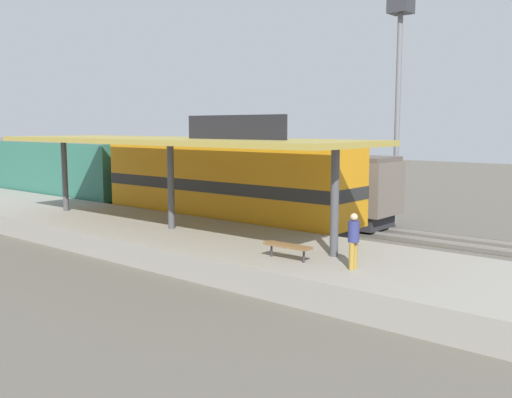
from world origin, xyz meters
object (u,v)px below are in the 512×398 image
Objects in this scene: person_waiting at (354,238)px; freight_car at (291,185)px; platform_bench at (287,246)px; passenger_carriage_front at (35,168)px; light_mast at (399,65)px; locomotive at (224,183)px.

freight_car is at bearing 43.74° from person_waiting.
platform_bench is 27.05m from passenger_carriage_front.
light_mast is at bearing 12.30° from platform_bench.
person_waiting is (-13.53, -5.28, -6.54)m from light_mast.
light_mast is 6.84× the size of person_waiting.
locomotive is 18.00m from passenger_carriage_front.
light_mast is 15.93m from person_waiting.
passenger_carriage_front is 1.67× the size of freight_car.
passenger_carriage_front is at bearing 90.00° from locomotive.
locomotive is (6.00, 8.36, 1.07)m from platform_bench.
passenger_carriage_front reaches higher than person_waiting.
person_waiting is (0.27, -2.27, 0.51)m from platform_bench.
light_mast reaches higher than passenger_carriage_front.
locomotive is 1.20× the size of freight_car.
light_mast reaches higher than person_waiting.
freight_car is (4.60, -0.75, -0.44)m from locomotive.
locomotive reaches higher than platform_bench.
passenger_carriage_front is 19.31m from freight_car.
platform_bench is at bearing -144.31° from freight_car.
locomotive reaches higher than passenger_carriage_front.
platform_bench is 13.07m from freight_car.
light_mast is at bearing -34.46° from locomotive.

